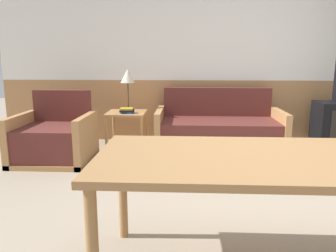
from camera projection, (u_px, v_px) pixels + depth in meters
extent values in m
plane|color=gray|center=(281.00, 222.00, 2.56)|extent=(16.00, 16.00, 0.00)
cube|color=#AD7A4C|center=(234.00, 111.00, 5.04)|extent=(7.20, 0.06, 0.94)
cube|color=white|center=(238.00, 20.00, 4.77)|extent=(7.20, 0.06, 1.76)
cube|color=#B27F4C|center=(218.00, 148.00, 4.57)|extent=(1.72, 0.84, 0.06)
cube|color=#5B2823|center=(219.00, 134.00, 4.51)|extent=(1.56, 0.76, 0.37)
cube|color=#5B2823|center=(217.00, 102.00, 4.81)|extent=(1.56, 0.10, 0.41)
cube|color=#B27F4C|center=(160.00, 130.00, 4.56)|extent=(0.08, 0.84, 0.57)
cube|color=#B27F4C|center=(279.00, 131.00, 4.48)|extent=(0.08, 0.84, 0.57)
cube|color=#B27F4C|center=(55.00, 159.00, 4.09)|extent=(0.91, 0.81, 0.06)
cube|color=#5B2823|center=(53.00, 142.00, 4.03)|extent=(0.75, 0.73, 0.38)
cube|color=#5B2823|center=(62.00, 106.00, 4.32)|extent=(0.75, 0.10, 0.41)
cube|color=#B27F4C|center=(21.00, 138.00, 4.06)|extent=(0.08, 0.81, 0.58)
cube|color=#B27F4C|center=(87.00, 139.00, 4.02)|extent=(0.08, 0.81, 0.58)
cube|color=#B27F4C|center=(126.00, 113.00, 4.62)|extent=(0.54, 0.54, 0.03)
cylinder|color=#B27F4C|center=(106.00, 135.00, 4.45)|extent=(0.04, 0.04, 0.49)
cylinder|color=#B27F4C|center=(141.00, 135.00, 4.42)|extent=(0.04, 0.04, 0.49)
cylinder|color=#B27F4C|center=(114.00, 127.00, 4.91)|extent=(0.04, 0.04, 0.49)
cylinder|color=#B27F4C|center=(145.00, 128.00, 4.89)|extent=(0.04, 0.04, 0.49)
cylinder|color=#4C3823|center=(129.00, 110.00, 4.70)|extent=(0.13, 0.13, 0.02)
cylinder|color=#4C3823|center=(128.00, 96.00, 4.66)|extent=(0.02, 0.02, 0.39)
cone|color=beige|center=(128.00, 76.00, 4.61)|extent=(0.21, 0.21, 0.19)
cube|color=#234799|center=(127.00, 112.00, 4.52)|extent=(0.18, 0.15, 0.02)
cube|color=black|center=(127.00, 111.00, 4.51)|extent=(0.21, 0.16, 0.03)
cube|color=gold|center=(127.00, 109.00, 4.51)|extent=(0.18, 0.14, 0.02)
cube|color=#9E7042|center=(295.00, 160.00, 1.79)|extent=(2.19, 0.88, 0.04)
cylinder|color=#9E7042|center=(123.00, 191.00, 2.29)|extent=(0.06, 0.06, 0.69)
cylinder|color=black|center=(323.00, 149.00, 4.45)|extent=(0.04, 0.04, 0.10)
cylinder|color=black|center=(313.00, 143.00, 4.80)|extent=(0.04, 0.04, 0.10)
cube|color=black|center=(336.00, 123.00, 4.55)|extent=(0.56, 0.45, 0.57)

